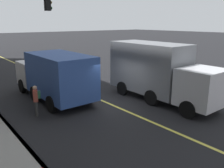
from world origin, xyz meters
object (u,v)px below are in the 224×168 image
object	(u,v)px
car_maroon	(69,64)
truck_blue	(55,75)
traffic_light_mast	(8,27)
pedestrian_with_backpack	(36,98)
truck_gray	(158,71)

from	to	relation	value
car_maroon	truck_blue	distance (m)	7.77
truck_blue	traffic_light_mast	bearing A→B (deg)	93.36
car_maroon	pedestrian_with_backpack	distance (m)	10.47
car_maroon	traffic_light_mast	world-z (taller)	traffic_light_mast
truck_gray	traffic_light_mast	size ratio (longest dim) A/B	1.11
car_maroon	truck_gray	bearing A→B (deg)	-177.17
truck_gray	traffic_light_mast	world-z (taller)	traffic_light_mast
truck_blue	pedestrian_with_backpack	size ratio (longest dim) A/B	4.25
car_maroon	traffic_light_mast	size ratio (longest dim) A/B	0.60
truck_gray	pedestrian_with_backpack	bearing A→B (deg)	73.13
truck_gray	car_maroon	bearing A→B (deg)	2.83
car_maroon	truck_blue	xyz separation A→B (m)	(-6.38, 4.37, 0.72)
truck_gray	pedestrian_with_backpack	world-z (taller)	truck_gray
truck_gray	pedestrian_with_backpack	distance (m)	7.22
car_maroon	truck_gray	xyz separation A→B (m)	(-10.41, -0.51, 0.98)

